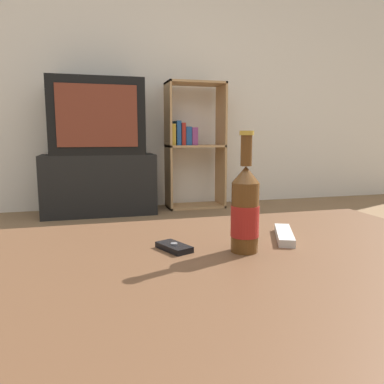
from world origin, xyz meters
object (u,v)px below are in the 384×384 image
(tv_stand, at_px, (99,184))
(television, at_px, (97,117))
(remote_control, at_px, (284,235))
(bookshelf, at_px, (192,143))
(beer_bottle, at_px, (245,210))
(cell_phone, at_px, (174,247))

(tv_stand, relative_size, television, 1.24)
(tv_stand, relative_size, remote_control, 5.62)
(tv_stand, bearing_deg, bookshelf, 5.12)
(beer_bottle, distance_m, remote_control, 0.19)
(bookshelf, height_order, cell_phone, bookshelf)
(television, relative_size, beer_bottle, 2.85)
(tv_stand, bearing_deg, beer_bottle, -84.22)
(tv_stand, height_order, television, television)
(television, distance_m, beer_bottle, 2.71)
(bookshelf, bearing_deg, cell_phone, -106.05)
(tv_stand, relative_size, cell_phone, 9.44)
(bookshelf, bearing_deg, tv_stand, -174.88)
(remote_control, bearing_deg, television, 123.26)
(bookshelf, bearing_deg, beer_bottle, -102.68)
(beer_bottle, relative_size, cell_phone, 2.68)
(cell_phone, bearing_deg, remote_control, -19.22)
(bookshelf, distance_m, beer_bottle, 2.83)
(bookshelf, relative_size, beer_bottle, 4.31)
(cell_phone, bearing_deg, bookshelf, 50.71)
(television, height_order, remote_control, television)
(television, xyz_separation_m, cell_phone, (0.11, -2.62, -0.43))
(television, distance_m, bookshelf, 0.93)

